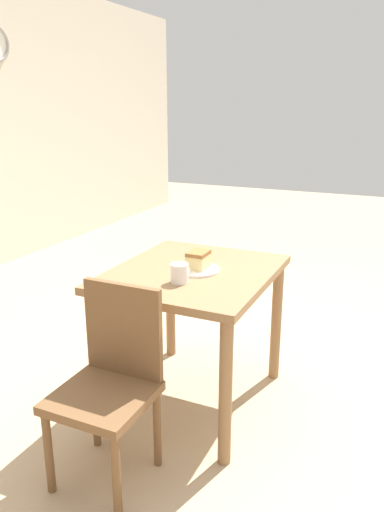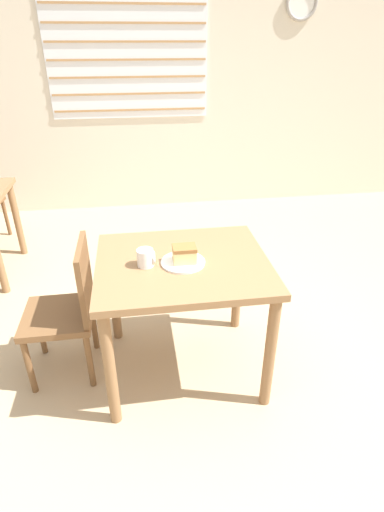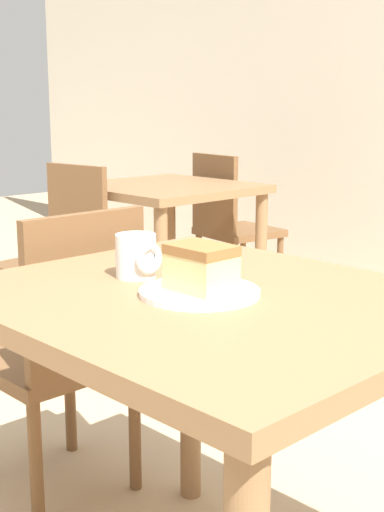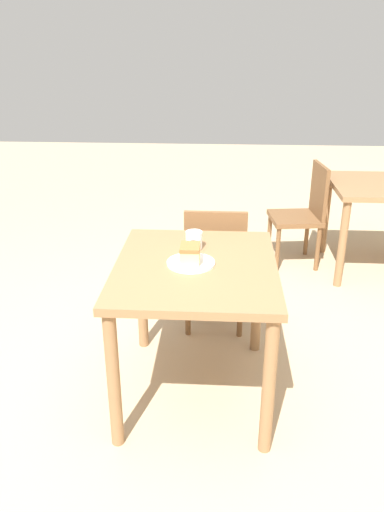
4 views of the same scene
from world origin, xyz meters
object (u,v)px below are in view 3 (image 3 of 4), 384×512
(cake_slice, at_px, (201,267))
(dining_table_far, at_px, (166,210))
(chair_near_window, at_px, (64,348))
(chair_far_corner, at_px, (60,253))
(plate, at_px, (200,292))
(coffee_mug, at_px, (137,256))
(chair_far_opposite, at_px, (230,224))
(dining_table_near, at_px, (208,350))

(cake_slice, bearing_deg, dining_table_far, 140.02)
(chair_near_window, xyz_separation_m, chair_far_corner, (-1.09, 0.71, 0.00))
(plate, height_order, cake_slice, cake_slice)
(coffee_mug, bearing_deg, dining_table_far, 136.49)
(chair_far_corner, height_order, coffee_mug, coffee_mug)
(coffee_mug, bearing_deg, chair_far_opposite, 128.50)
(chair_near_window, distance_m, chair_far_opposite, 2.15)
(dining_table_far, height_order, chair_far_corner, chair_far_corner)
(dining_table_near, bearing_deg, coffee_mug, -174.06)
(plate, bearing_deg, chair_far_opposite, 131.76)
(chair_near_window, relative_size, chair_far_corner, 1.00)
(chair_far_corner, distance_m, plate, 1.95)
(chair_far_corner, xyz_separation_m, plate, (1.74, -0.82, 0.31))
(chair_far_corner, distance_m, cake_slice, 1.97)
(dining_table_near, xyz_separation_m, chair_far_corner, (-1.74, 0.80, -0.18))
(plate, distance_m, coffee_mug, 0.20)
(chair_far_corner, height_order, plate, chair_far_corner)
(dining_table_far, bearing_deg, plate, -40.05)
(chair_near_window, xyz_separation_m, plate, (0.65, -0.11, 0.31))
(chair_near_window, bearing_deg, chair_far_opposite, -149.26)
(chair_far_opposite, bearing_deg, coffee_mug, 136.94)
(chair_far_corner, relative_size, chair_far_opposite, 1.00)
(dining_table_far, relative_size, chair_near_window, 0.92)
(chair_far_opposite, bearing_deg, cake_slice, 140.28)
(cake_slice, relative_size, coffee_mug, 1.30)
(chair_far_opposite, bearing_deg, dining_table_near, 140.57)
(cake_slice, bearing_deg, dining_table_near, 103.77)
(dining_table_near, relative_size, coffee_mug, 9.83)
(dining_table_near, distance_m, cake_slice, 0.18)
(plate, relative_size, cake_slice, 1.92)
(dining_table_near, xyz_separation_m, chair_near_window, (-0.65, 0.09, -0.18))
(chair_near_window, distance_m, coffee_mug, 0.59)
(chair_far_corner, xyz_separation_m, coffee_mug, (1.55, -0.82, 0.35))
(coffee_mug, bearing_deg, dining_table_near, 5.94)
(chair_near_window, relative_size, cake_slice, 6.88)
(dining_table_near, relative_size, chair_far_opposite, 1.10)
(dining_table_near, height_order, chair_near_window, chair_near_window)
(dining_table_far, xyz_separation_m, chair_far_opposite, (-0.10, 0.57, -0.15))
(dining_table_far, relative_size, chair_far_opposite, 0.92)
(chair_far_corner, bearing_deg, dining_table_far, 74.31)
(dining_table_near, height_order, dining_table_far, dining_table_near)
(cake_slice, bearing_deg, chair_far_corner, 154.84)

